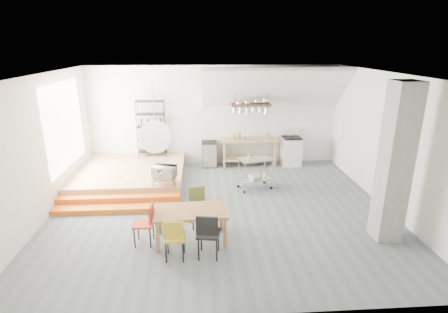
{
  "coord_description": "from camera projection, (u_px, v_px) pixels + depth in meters",
  "views": [
    {
      "loc": [
        -0.44,
        -7.65,
        3.82
      ],
      "look_at": [
        0.13,
        0.8,
        1.09
      ],
      "focal_mm": 28.0,
      "sensor_mm": 36.0,
      "label": 1
    }
  ],
  "objects": [
    {
      "name": "platform",
      "position": [
        131.0,
        175.0,
        10.15
      ],
      "size": [
        3.0,
        3.0,
        0.4
      ],
      "primitive_type": "cube",
      "color": "#A77853",
      "rests_on": "ground"
    },
    {
      "name": "chair_mustard",
      "position": [
        174.0,
        236.0,
        6.33
      ],
      "size": [
        0.39,
        0.39,
        0.84
      ],
      "rotation": [
        0.0,
        0.0,
        3.12
      ],
      "color": "#9D8A1A",
      "rests_on": "ground"
    },
    {
      "name": "rolling_cart",
      "position": [
        255.0,
        169.0,
        9.53
      ],
      "size": [
        0.97,
        0.72,
        0.87
      ],
      "rotation": [
        0.0,
        0.0,
        0.29
      ],
      "color": "silver",
      "rests_on": "ground"
    },
    {
      "name": "slope_ceiling",
      "position": [
        274.0,
        88.0,
        10.56
      ],
      "size": [
        4.4,
        1.44,
        1.32
      ],
      "primitive_type": "cube",
      "rotation": [
        -0.73,
        0.0,
        0.0
      ],
      "color": "white",
      "rests_on": "wall_back"
    },
    {
      "name": "step_upper",
      "position": [
        119.0,
        200.0,
        8.65
      ],
      "size": [
        3.0,
        0.35,
        0.27
      ],
      "primitive_type": "cube",
      "color": "orange",
      "rests_on": "ground"
    },
    {
      "name": "kitchen_counter",
      "position": [
        249.0,
        147.0,
        11.34
      ],
      "size": [
        1.8,
        0.6,
        0.91
      ],
      "color": "#A77853",
      "rests_on": "ground"
    },
    {
      "name": "concrete_column",
      "position": [
        395.0,
        164.0,
        6.77
      ],
      "size": [
        0.5,
        0.5,
        3.2
      ],
      "primitive_type": "cube",
      "color": "gray",
      "rests_on": "ground"
    },
    {
      "name": "wall_right",
      "position": [
        390.0,
        143.0,
        8.24
      ],
      "size": [
        0.04,
        7.0,
        3.2
      ],
      "primitive_type": "cube",
      "color": "silver",
      "rests_on": "ground"
    },
    {
      "name": "chair_olive",
      "position": [
        198.0,
        203.0,
        7.61
      ],
      "size": [
        0.47,
        0.47,
        0.86
      ],
      "rotation": [
        0.0,
        0.0,
        0.21
      ],
      "color": "#57602D",
      "rests_on": "ground"
    },
    {
      "name": "floor",
      "position": [
        221.0,
        209.0,
        8.47
      ],
      "size": [
        8.0,
        8.0,
        0.0
      ],
      "primitive_type": "plane",
      "color": "#566063",
      "rests_on": "ground"
    },
    {
      "name": "microwave",
      "position": [
        164.0,
        172.0,
        8.87
      ],
      "size": [
        0.66,
        0.54,
        0.31
      ],
      "primitive_type": "imported",
      "rotation": [
        0.0,
        0.0,
        -0.31
      ],
      "color": "beige",
      "rests_on": "microwave_shelf"
    },
    {
      "name": "dining_table",
      "position": [
        191.0,
        213.0,
        6.94
      ],
      "size": [
        1.47,
        0.87,
        0.68
      ],
      "rotation": [
        0.0,
        0.0,
        0.05
      ],
      "color": "brown",
      "rests_on": "ground"
    },
    {
      "name": "wall_left",
      "position": [
        40.0,
        149.0,
        7.72
      ],
      "size": [
        0.04,
        7.0,
        3.2
      ],
      "primitive_type": "cube",
      "color": "silver",
      "rests_on": "ground"
    },
    {
      "name": "bowl",
      "position": [
        246.0,
        138.0,
        11.19
      ],
      "size": [
        0.26,
        0.26,
        0.05
      ],
      "primitive_type": "imported",
      "rotation": [
        0.0,
        0.0,
        -0.36
      ],
      "color": "silver",
      "rests_on": "kitchen_counter"
    },
    {
      "name": "window_pane",
      "position": [
        65.0,
        125.0,
        9.08
      ],
      "size": [
        0.02,
        2.5,
        2.2
      ],
      "primitive_type": "cube",
      "color": "white",
      "rests_on": "wall_left"
    },
    {
      "name": "microwave_shelf",
      "position": [
        165.0,
        178.0,
        8.92
      ],
      "size": [
        0.6,
        0.4,
        0.16
      ],
      "color": "#A77853",
      "rests_on": "platform"
    },
    {
      "name": "stove",
      "position": [
        291.0,
        151.0,
        11.48
      ],
      "size": [
        0.6,
        0.6,
        1.18
      ],
      "color": "white",
      "rests_on": "ground"
    },
    {
      "name": "step_lower",
      "position": [
        116.0,
        209.0,
        8.33
      ],
      "size": [
        3.0,
        0.35,
        0.13
      ],
      "primitive_type": "cube",
      "color": "orange",
      "rests_on": "ground"
    },
    {
      "name": "chair_black",
      "position": [
        208.0,
        232.0,
        6.38
      ],
      "size": [
        0.48,
        0.48,
        0.91
      ],
      "rotation": [
        0.0,
        0.0,
        2.98
      ],
      "color": "black",
      "rests_on": "ground"
    },
    {
      "name": "pot_rack",
      "position": [
        252.0,
        107.0,
        10.71
      ],
      "size": [
        1.2,
        0.5,
        1.43
      ],
      "color": "#3C2618",
      "rests_on": "ceiling"
    },
    {
      "name": "ceiling",
      "position": [
        221.0,
        74.0,
        7.49
      ],
      "size": [
        8.0,
        7.0,
        0.02
      ],
      "primitive_type": "cube",
      "color": "white",
      "rests_on": "wall_back"
    },
    {
      "name": "paper_lantern",
      "position": [
        155.0,
        137.0,
        6.39
      ],
      "size": [
        0.6,
        0.6,
        0.6
      ],
      "primitive_type": "sphere",
      "color": "white",
      "rests_on": "ceiling"
    },
    {
      "name": "wall_back",
      "position": [
        214.0,
        116.0,
        11.3
      ],
      "size": [
        8.0,
        0.04,
        3.2
      ],
      "primitive_type": "cube",
      "color": "silver",
      "rests_on": "ground"
    },
    {
      "name": "chair_red",
      "position": [
        147.0,
        221.0,
        6.87
      ],
      "size": [
        0.41,
        0.41,
        0.85
      ],
      "rotation": [
        0.0,
        0.0,
        -1.64
      ],
      "color": "red",
      "rests_on": "ground"
    },
    {
      "name": "wire_shelving",
      "position": [
        151.0,
        127.0,
        10.97
      ],
      "size": [
        0.88,
        0.38,
        1.8
      ],
      "color": "black",
      "rests_on": "platform"
    },
    {
      "name": "mini_fridge",
      "position": [
        209.0,
        154.0,
        11.37
      ],
      "size": [
        0.48,
        0.48,
        0.82
      ],
      "primitive_type": "cube",
      "color": "black",
      "rests_on": "ground"
    }
  ]
}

